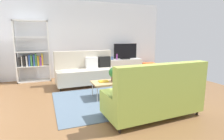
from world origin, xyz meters
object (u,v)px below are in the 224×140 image
vase_0 (112,58)px  coffee_table (113,82)px  tv_console (125,67)px  tv (125,52)px  couch_beige (86,71)px  bottle_0 (117,57)px  bookshelf (32,54)px  potted_plant (114,73)px  storage_trunk (149,68)px  table_book_0 (104,81)px  couch_green (154,96)px

vase_0 → coffee_table: bearing=-109.8°
tv_console → tv: tv is taller
couch_beige → bottle_0: 1.86m
vase_0 → bottle_0: (0.19, -0.09, 0.06)m
bookshelf → potted_plant: 3.28m
bookshelf → storage_trunk: (4.62, -0.12, -0.74)m
tv_console → vase_0: (-0.58, 0.05, 0.38)m
bottle_0 → storage_trunk: bearing=-2.3°
bookshelf → storage_trunk: bearing=-1.5°
potted_plant → bottle_0: size_ratio=1.57×
coffee_table → tv_console: bearing=59.2°
tv_console → vase_0: bearing=175.1°
tv → storage_trunk: bearing=-4.2°
bottle_0 → couch_beige: bearing=-144.9°
tv_console → tv: size_ratio=1.40×
tv → potted_plant: size_ratio=2.73×
potted_plant → table_book_0: size_ratio=1.53×
couch_green → storage_trunk: size_ratio=3.72×
bottle_0 → table_book_0: bearing=-119.3°
bookshelf → storage_trunk: 4.68m
couch_beige → table_book_0: couch_beige is taller
coffee_table → tv: (1.50, 2.50, 0.56)m
table_book_0 → vase_0: 2.80m
coffee_table → potted_plant: potted_plant is taller
potted_plant → tv_console: bearing=59.5°
potted_plant → vase_0: size_ratio=2.72×
table_book_0 → coffee_table: bearing=-8.6°
storage_trunk → tv_console: bearing=174.8°
tv → bottle_0: (-0.39, -0.02, -0.20)m
bottle_0 → coffee_table: bearing=-114.3°
potted_plant → bottle_0: 2.74m
bookshelf → potted_plant: size_ratio=5.73×
tv → potted_plant: tv is taller
table_book_0 → tv_console: bearing=54.7°
couch_green → tv_console: size_ratio=1.38×
coffee_table → bookshelf: size_ratio=0.52×
couch_beige → bookshelf: size_ratio=0.92×
coffee_table → tv_console: 2.93m
couch_beige → vase_0: bearing=-140.7°
table_book_0 → bottle_0: size_ratio=1.03×
tv_console → storage_trunk: tv_console is taller
tv → storage_trunk: size_ratio=1.92×
couch_beige → tv: 2.23m
storage_trunk → vase_0: (-1.68, 0.15, 0.48)m
coffee_table → storage_trunk: 3.56m
couch_green → table_book_0: size_ratio=8.06×
tv → bottle_0: size_ratio=4.28×
couch_beige → bookshelf: bearing=-36.3°
couch_beige → bookshelf: 2.04m
tv → bookshelf: (-3.52, 0.04, 0.01)m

